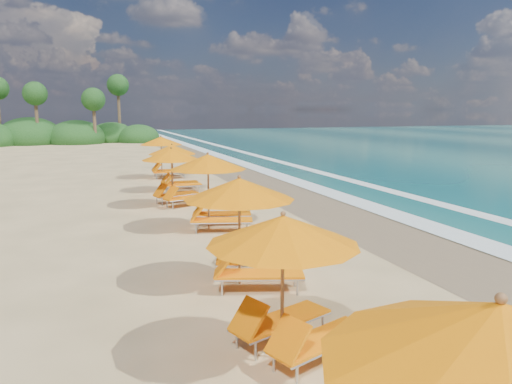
{
  "coord_description": "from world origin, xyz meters",
  "views": [
    {
      "loc": [
        -5.23,
        -14.7,
        3.87
      ],
      "look_at": [
        0.0,
        0.0,
        1.2
      ],
      "focal_mm": 33.86,
      "sensor_mm": 36.0,
      "label": 1
    }
  ],
  "objects": [
    {
      "name": "surf_foam",
      "position": [
        6.7,
        0.0,
        0.03
      ],
      "size": [
        4.0,
        160.0,
        0.01
      ],
      "color": "white",
      "rests_on": "ground"
    },
    {
      "name": "station_3",
      "position": [
        -1.32,
        0.35,
        1.41
      ],
      "size": [
        3.16,
        3.07,
        2.52
      ],
      "rotation": [
        0.0,
        0.0,
        -0.28
      ],
      "color": "olive",
      "rests_on": "ground"
    },
    {
      "name": "station_6",
      "position": [
        -0.93,
        12.98,
        1.36
      ],
      "size": [
        2.68,
        2.49,
        2.43
      ],
      "rotation": [
        0.0,
        0.0,
        -0.04
      ],
      "color": "olive",
      "rests_on": "ground"
    },
    {
      "name": "wet_sand",
      "position": [
        4.0,
        0.0,
        0.01
      ],
      "size": [
        4.0,
        160.0,
        0.01
      ],
      "primitive_type": "cube",
      "color": "olive",
      "rests_on": "ground"
    },
    {
      "name": "ground",
      "position": [
        0.0,
        0.0,
        0.0
      ],
      "size": [
        160.0,
        160.0,
        0.0
      ],
      "primitive_type": "plane",
      "color": "#D6B97E",
      "rests_on": "ground"
    },
    {
      "name": "treeline",
      "position": [
        -9.94,
        45.51,
        1.0
      ],
      "size": [
        25.8,
        8.8,
        9.74
      ],
      "color": "#163D14",
      "rests_on": "ground"
    },
    {
      "name": "station_1",
      "position": [
        -2.31,
        -8.13,
        1.33
      ],
      "size": [
        3.05,
        2.99,
        2.38
      ],
      "rotation": [
        0.0,
        0.0,
        0.35
      ],
      "color": "olive",
      "rests_on": "ground"
    },
    {
      "name": "station_4",
      "position": [
        -1.79,
        4.67,
        1.35
      ],
      "size": [
        3.03,
        2.96,
        2.4
      ],
      "rotation": [
        0.0,
        0.0,
        0.3
      ],
      "color": "olive",
      "rests_on": "ground"
    },
    {
      "name": "station_5",
      "position": [
        -1.14,
        8.19,
        1.28
      ],
      "size": [
        2.46,
        2.27,
        2.29
      ],
      "rotation": [
        0.0,
        0.0,
        -0.01
      ],
      "color": "olive",
      "rests_on": "ground"
    },
    {
      "name": "station_2",
      "position": [
        -1.92,
        -4.86,
        1.39
      ],
      "size": [
        3.14,
        3.06,
        2.47
      ],
      "rotation": [
        0.0,
        0.0,
        -0.31
      ],
      "color": "olive",
      "rests_on": "ground"
    }
  ]
}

